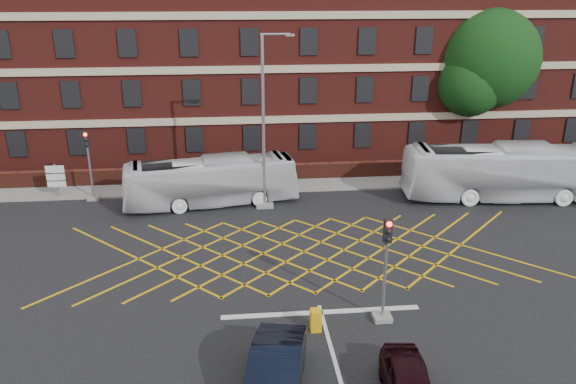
{
  "coord_description": "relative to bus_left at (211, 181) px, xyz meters",
  "views": [
    {
      "loc": [
        -3.22,
        -22.72,
        12.28
      ],
      "look_at": [
        -0.84,
        1.5,
        3.35
      ],
      "focal_mm": 35.0,
      "sensor_mm": 36.0,
      "label": 1
    }
  ],
  "objects": [
    {
      "name": "traffic_light_near",
      "position": [
        7.01,
        -13.21,
        0.34
      ],
      "size": [
        0.7,
        0.7,
        4.27
      ],
      "color": "slate",
      "rests_on": "ground"
    },
    {
      "name": "far_pavement",
      "position": [
        4.7,
        3.0,
        -1.37
      ],
      "size": [
        60.0,
        3.0,
        0.12
      ],
      "primitive_type": "cube",
      "color": "slate",
      "rests_on": "ground"
    },
    {
      "name": "bus_right",
      "position": [
        17.73,
        -0.81,
        0.27
      ],
      "size": [
        12.38,
        4.02,
        3.39
      ],
      "primitive_type": "imported",
      "rotation": [
        0.0,
        0.0,
        1.47
      ],
      "color": "silver",
      "rests_on": "ground"
    },
    {
      "name": "street_lamp",
      "position": [
        3.19,
        -0.67,
        2.08
      ],
      "size": [
        2.25,
        1.0,
        9.94
      ],
      "color": "slate",
      "rests_on": "ground"
    },
    {
      "name": "bus_left",
      "position": [
        0.0,
        0.0,
        0.0
      ],
      "size": [
        10.49,
        3.94,
        2.85
      ],
      "primitive_type": "imported",
      "rotation": [
        0.0,
        0.0,
        1.72
      ],
      "color": "silver",
      "rests_on": "ground"
    },
    {
      "name": "box_junction_hatching",
      "position": [
        4.7,
        -7.0,
        -1.42
      ],
      "size": [
        8.22,
        8.22,
        0.02
      ],
      "primitive_type": "cube",
      "rotation": [
        0.0,
        0.0,
        0.79
      ],
      "color": "#CC990C",
      "rests_on": "ground"
    },
    {
      "name": "deciduous_tree",
      "position": [
        19.69,
        7.52,
        5.49
      ],
      "size": [
        7.46,
        7.13,
        11.0
      ],
      "color": "black",
      "rests_on": "ground"
    },
    {
      "name": "victorian_building",
      "position": [
        4.94,
        13.0,
        6.41
      ],
      "size": [
        51.0,
        12.17,
        20.4
      ],
      "color": "#5B1C17",
      "rests_on": "ground"
    },
    {
      "name": "traffic_light_far",
      "position": [
        -7.24,
        1.47,
        0.34
      ],
      "size": [
        0.7,
        0.7,
        4.27
      ],
      "color": "slate",
      "rests_on": "ground"
    },
    {
      "name": "car_navy",
      "position": [
        2.5,
        -17.09,
        -0.65
      ],
      "size": [
        2.6,
        4.97,
        1.56
      ],
      "primitive_type": "imported",
      "rotation": [
        0.0,
        0.0,
        -0.21
      ],
      "color": "black",
      "rests_on": "ground"
    },
    {
      "name": "stop_line",
      "position": [
        4.7,
        -12.5,
        -1.42
      ],
      "size": [
        8.0,
        0.3,
        0.02
      ],
      "primitive_type": "cube",
      "color": "silver",
      "rests_on": "ground"
    },
    {
      "name": "direction_signs",
      "position": [
        -9.42,
        1.83,
        -0.05
      ],
      "size": [
        1.1,
        0.16,
        2.2
      ],
      "color": "gray",
      "rests_on": "ground"
    },
    {
      "name": "ground",
      "position": [
        4.7,
        -9.0,
        -1.43
      ],
      "size": [
        120.0,
        120.0,
        0.0
      ],
      "primitive_type": "plane",
      "color": "black",
      "rests_on": "ground"
    },
    {
      "name": "boundary_wall",
      "position": [
        4.7,
        4.0,
        -0.88
      ],
      "size": [
        56.0,
        0.5,
        1.1
      ],
      "primitive_type": "cube",
      "color": "#511F15",
      "rests_on": "ground"
    },
    {
      "name": "utility_cabinet",
      "position": [
        4.31,
        -13.68,
        -0.99
      ],
      "size": [
        0.4,
        0.42,
        0.87
      ],
      "primitive_type": "cube",
      "color": "#E2A90D",
      "rests_on": "ground"
    }
  ]
}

